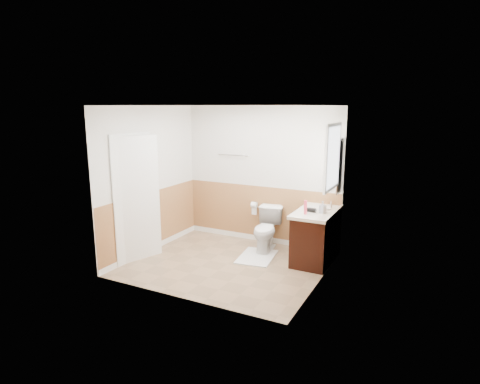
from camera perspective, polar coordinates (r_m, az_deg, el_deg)
The scene contains 32 objects.
floor at distance 6.56m, azimuth -1.79°, elevation -10.20°, with size 3.00×3.00×0.00m, color #8C7051.
ceiling at distance 6.07m, azimuth -1.95°, elevation 12.20°, with size 3.00×3.00×0.00m, color white.
wall_back at distance 7.34m, azimuth 3.01°, elevation 2.37°, with size 3.00×3.00×0.00m, color silver.
wall_front at distance 5.12m, azimuth -8.88°, elevation -2.05°, with size 3.00×3.00×0.00m, color silver.
wall_left at distance 7.03m, azimuth -12.67°, elevation 1.65°, with size 3.00×3.00×0.00m, color silver.
wall_right at distance 5.64m, azimuth 11.61°, elevation -0.83°, with size 3.00×3.00×0.00m, color silver.
wainscot_back at distance 7.49m, azimuth 2.91°, elevation -3.30°, with size 3.00×3.00×0.00m, color #9D6D3F.
wainscot_front at distance 5.36m, azimuth -8.54°, elevation -9.82°, with size 3.00×3.00×0.00m, color #9D6D3F.
wainscot_left at distance 7.19m, azimuth -12.32°, elevation -4.24°, with size 2.60×2.60×0.00m, color #9D6D3F.
wainscot_right at distance 5.86m, azimuth 11.19°, elevation -7.99°, with size 2.60×2.60×0.00m, color #9D6D3F.
toilet at distance 7.06m, azimuth 3.78°, elevation -5.35°, with size 0.42×0.74×0.75m, color white.
bath_mat at distance 6.83m, azimuth 2.39°, elevation -9.19°, with size 0.55×0.80×0.02m, color white.
vanity_cabinet at distance 6.70m, azimuth 10.80°, elevation -6.28°, with size 0.55×1.10×0.80m, color black.
vanity_knob_left at distance 6.65m, azimuth 8.12°, elevation -4.97°, with size 0.03×0.03×0.03m, color silver.
vanity_knob_right at distance 6.83m, azimuth 8.67°, elevation -4.53°, with size 0.03×0.03×0.03m, color silver.
countertop at distance 6.58m, azimuth 10.86°, elevation -2.75°, with size 0.60×1.15×0.05m, color silver.
sink_basin at distance 6.71m, azimuth 11.32°, elevation -2.18°, with size 0.36×0.36×0.02m, color silver.
faucet at distance 6.66m, azimuth 12.83°, elevation -1.84°, with size 0.02×0.02×0.14m, color silver.
lotion_bottle at distance 6.27m, azimuth 9.29°, elevation -2.16°, with size 0.05×0.05×0.22m, color #DA3852.
soap_dispenser at distance 6.39m, azimuth 11.68°, elevation -2.13°, with size 0.09×0.09×0.19m, color #9BA2AF.
hair_dryer_body at distance 6.43m, azimuth 10.15°, elevation -2.53°, with size 0.07×0.07×0.14m, color black.
hair_dryer_handle at distance 6.54m, azimuth 10.13°, elevation -2.56°, with size 0.03×0.03×0.07m, color black.
mirror_panel at distance 6.65m, azimuth 14.06°, elevation 3.62°, with size 0.02×0.35×0.90m, color silver.
window_frame at distance 6.13m, azimuth 13.01°, elevation 4.87°, with size 0.04×0.80×1.00m, color white.
window_glass at distance 6.12m, azimuth 13.16°, elevation 4.86°, with size 0.01×0.70×0.90m, color white.
door at distance 6.67m, azimuth -14.36°, elevation -1.00°, with size 0.05×0.80×2.04m, color white.
door_frame at distance 6.72m, azimuth -14.85°, elevation -0.84°, with size 0.02×0.92×2.10m, color white.
door_knob at distance 6.90m, azimuth -12.16°, elevation -1.07°, with size 0.06×0.06×0.06m, color silver.
towel_bar at distance 7.48m, azimuth -0.99°, elevation 5.28°, with size 0.02×0.02×0.62m, color silver.
tp_holder_bar at distance 7.43m, azimuth 2.03°, elevation -1.84°, with size 0.02×0.02×0.14m, color silver.
tp_roll at distance 7.43m, azimuth 2.03°, elevation -1.84°, with size 0.11×0.11×0.10m, color white.
tp_sheet at distance 7.46m, azimuth 2.03°, elevation -2.66°, with size 0.10×0.01×0.16m, color white.
Camera 1 is at (2.92, -5.32, 2.49)m, focal length 29.99 mm.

